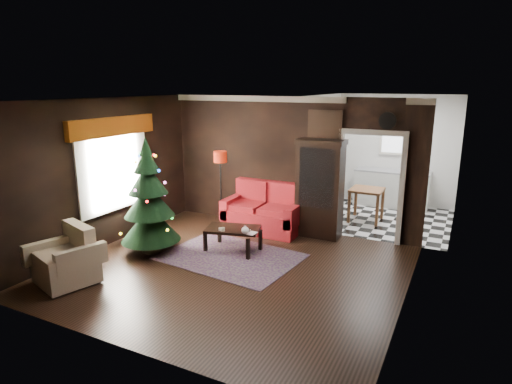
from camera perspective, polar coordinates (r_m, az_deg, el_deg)
The scene contains 26 objects.
floor at distance 7.38m, azimuth -3.17°, elevation -10.25°, with size 5.50×5.50×0.00m, color black.
ceiling at distance 6.72m, azimuth -3.50°, elevation 12.05°, with size 5.50×5.50×0.00m, color white.
wall_back at distance 9.12m, azimuth 4.49°, elevation 3.72°, with size 5.50×5.50×0.00m, color black.
wall_front at distance 5.00m, azimuth -17.75°, elevation -5.75°, with size 5.50×5.50×0.00m, color black.
wall_left at distance 8.59m, azimuth -19.48°, elevation 2.30°, with size 5.50×5.50×0.00m, color black.
wall_right at distance 6.08m, azimuth 19.82°, elevation -2.39°, with size 5.50×5.50×0.00m, color black.
doorway at distance 8.72m, azimuth 14.86°, elevation 0.45°, with size 1.10×0.10×2.10m, color silver, non-canonical shape.
left_window at distance 8.69m, azimuth -18.38°, elevation 2.85°, with size 0.05×1.60×1.40m, color white.
valance at distance 8.52m, azimuth -18.42°, elevation 8.22°, with size 0.12×2.10×0.35m, color #793508.
kitchen_floor at distance 10.42m, azimuth 16.22°, elevation -3.42°, with size 3.00×3.00×0.00m, color white.
kitchen_window at distance 11.47m, azimuth 18.15°, elevation 6.72°, with size 0.70×0.06×0.70m, color white.
rug at distance 7.88m, azimuth -3.39°, elevation -8.56°, with size 2.36×1.72×0.01m, color #402A35.
loveseat at distance 9.09m, azimuth 0.98°, elevation -2.11°, with size 1.70×0.90×1.00m, color maroon, non-canonical shape.
curio_cabinet at distance 8.76m, azimuth 8.42°, elevation 0.16°, with size 0.90×0.45×1.90m, color black, non-canonical shape.
floor_lamp at distance 9.09m, azimuth -4.67°, elevation 0.01°, with size 0.29×0.29×1.73m, color black, non-canonical shape.
christmas_tree at distance 8.01m, azimuth -14.02°, elevation -0.70°, with size 1.08×1.08×2.06m, color #113811, non-canonical shape.
armchair at distance 7.34m, azimuth -23.96°, elevation -7.75°, with size 0.84×0.84×0.85m, color tan, non-canonical shape.
coffee_table at distance 8.08m, azimuth -3.08°, elevation -6.24°, with size 0.97×0.58×0.44m, color black, non-canonical shape.
teapot at distance 7.66m, azimuth -1.44°, elevation -5.07°, with size 0.16×0.16×0.15m, color white, non-canonical shape.
cup_a at distance 7.84m, azimuth -4.43°, elevation -4.95°, with size 0.08×0.08×0.06m, color silver.
cup_b at distance 7.87m, azimuth -4.76°, elevation -4.93°, with size 0.06×0.06×0.05m, color white.
book at distance 7.69m, azimuth -1.03°, elevation -4.76°, with size 0.15×0.02×0.20m, color #876B5B.
wall_clock at distance 8.42m, azimuth 17.04°, elevation 9.02°, with size 0.32×0.32×0.06m, color silver.
painting at distance 8.71m, azimuth 9.12°, elevation 8.75°, with size 0.62×0.05×0.52m, color #A3753C.
kitchen_counter at distance 11.45m, azimuth 17.48°, elevation 0.38°, with size 1.80×0.60×0.90m, color silver.
kitchen_table at distance 10.08m, azimuth 14.37°, elevation -1.66°, with size 0.70×0.70×0.75m, color brown, non-canonical shape.
Camera 1 is at (3.35, -5.83, 3.04)m, focal length 30.19 mm.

